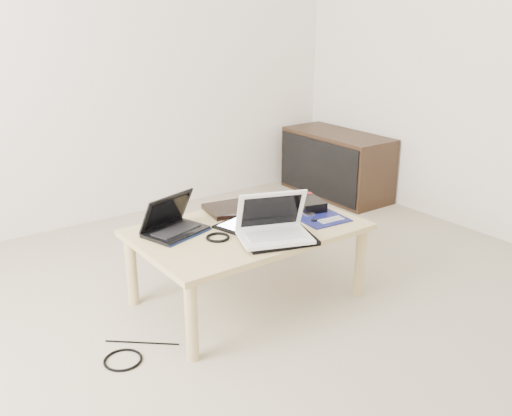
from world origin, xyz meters
TOP-DOWN VIEW (x-y plane):
  - ground at (0.00, 0.00)m, footprint 4.00×4.00m
  - coffee_table at (0.21, 0.44)m, footprint 1.10×0.70m
  - media_cabinet at (1.77, 1.45)m, footprint 0.41×0.90m
  - book at (0.28, 0.68)m, footprint 0.30×0.27m
  - netbook at (-0.13, 0.59)m, footprint 0.33×0.28m
  - tablet at (0.19, 0.48)m, footprint 0.26×0.22m
  - remote at (0.45, 0.53)m, footprint 0.07×0.21m
  - neoprene_sleeve at (0.22, 0.21)m, footprint 0.38×0.32m
  - white_laptop at (0.20, 0.22)m, footprint 0.38×0.33m
  - motherboard at (0.59, 0.34)m, footprint 0.26×0.31m
  - gpu_box at (0.63, 0.50)m, footprint 0.19×0.29m
  - cable_coil at (0.01, 0.40)m, footprint 0.12×0.12m
  - floor_cable_coil at (-0.54, 0.30)m, footprint 0.22×0.22m
  - floor_cable_trail at (-0.42, 0.38)m, footprint 0.26×0.23m

SIDE VIEW (x-z plane):
  - ground at x=0.00m, z-range 0.00..0.00m
  - floor_cable_trail at x=-0.42m, z-range 0.00..0.01m
  - floor_cable_coil at x=-0.54m, z-range 0.00..0.01m
  - media_cabinet at x=1.77m, z-range 0.00..0.50m
  - coffee_table at x=0.21m, z-range 0.15..0.55m
  - motherboard at x=0.59m, z-range 0.40..0.41m
  - tablet at x=0.19m, z-range 0.40..0.41m
  - cable_coil at x=0.01m, z-range 0.40..0.41m
  - remote at x=0.45m, z-range 0.40..0.42m
  - neoprene_sleeve at x=0.22m, z-range 0.40..0.42m
  - book at x=0.28m, z-range 0.40..0.43m
  - gpu_box at x=0.63m, z-range 0.40..0.46m
  - netbook at x=-0.13m, z-range 0.35..0.54m
  - white_laptop at x=0.20m, z-range 0.36..0.57m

